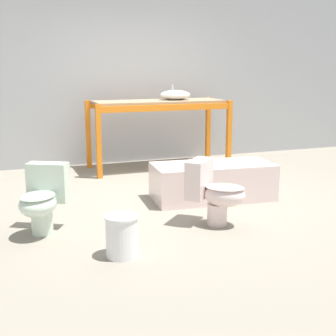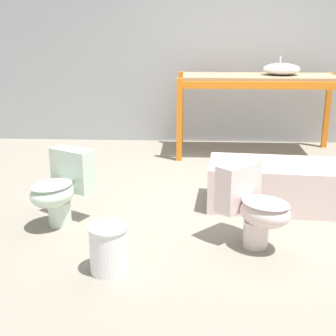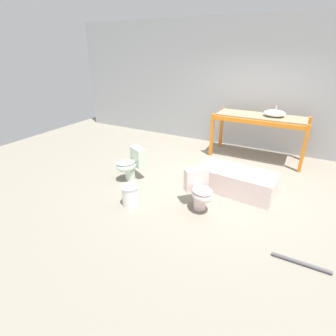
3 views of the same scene
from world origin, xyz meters
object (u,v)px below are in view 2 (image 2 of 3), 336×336
object	(u,v)px
bucket_white	(108,248)
sink_basin	(281,69)
toilet_near	(254,205)
toilet_far	(61,187)
bathtub_main	(283,182)

from	to	relation	value
bucket_white	sink_basin	bearing A→B (deg)	61.84
toilet_near	toilet_far	bearing A→B (deg)	122.75
toilet_far	bucket_white	xyz separation A→B (m)	(0.55, -0.82, -0.16)
bathtub_main	bucket_white	distance (m)	1.98
sink_basin	bucket_white	distance (m)	3.81
sink_basin	toilet_near	distance (m)	2.96
toilet_near	bucket_white	size ratio (longest dim) A/B	1.83
sink_basin	toilet_far	world-z (taller)	sink_basin
bathtub_main	toilet_near	size ratio (longest dim) A/B	2.26
toilet_far	sink_basin	bearing A→B (deg)	74.87
bathtub_main	toilet_far	world-z (taller)	toilet_far
sink_basin	bucket_white	world-z (taller)	sink_basin
bathtub_main	toilet_near	bearing A→B (deg)	-109.50
toilet_near	toilet_far	distance (m)	1.67
bathtub_main	bucket_white	bearing A→B (deg)	-132.78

